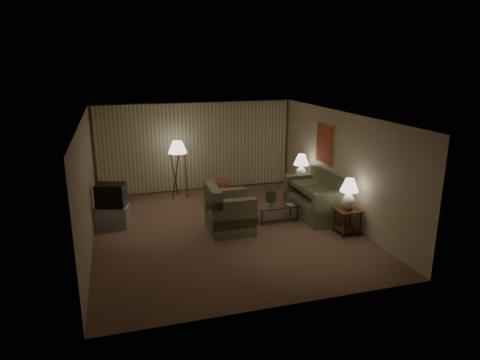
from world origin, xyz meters
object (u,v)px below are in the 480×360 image
object	(u,v)px
crt_tv	(111,195)
side_table_far	(300,187)
side_table_near	(347,217)
table_lamp_far	(301,165)
floor_lamp	(178,168)
coffee_table	(277,210)
table_lamp_near	(349,191)
armchair	(230,213)
tv_cabinet	(113,216)
vase	(271,203)
sofa	(315,199)
ottoman	(219,187)

from	to	relation	value
crt_tv	side_table_far	bearing A→B (deg)	22.16
side_table_near	table_lamp_far	bearing A→B (deg)	90.00
side_table_far	floor_lamp	xyz separation A→B (m)	(-3.31, 1.22, 0.48)
coffee_table	table_lamp_near	bearing A→B (deg)	-45.01
table_lamp_near	table_lamp_far	xyz separation A→B (m)	(0.00, 2.60, 0.01)
armchair	tv_cabinet	world-z (taller)	armchair
table_lamp_near	side_table_far	bearing A→B (deg)	90.00
tv_cabinet	vase	xyz separation A→B (m)	(3.80, -0.81, 0.24)
tv_cabinet	floor_lamp	xyz separation A→B (m)	(1.89, 1.76, 0.63)
coffee_table	floor_lamp	world-z (taller)	floor_lamp
side_table_far	crt_tv	size ratio (longest dim) A/B	0.79
sofa	side_table_far	world-z (taller)	sofa
table_lamp_near	floor_lamp	distance (m)	5.06
side_table_far	crt_tv	xyz separation A→B (m)	(-5.20, -0.54, 0.38)
floor_lamp	vase	world-z (taller)	floor_lamp
coffee_table	crt_tv	distance (m)	4.07
coffee_table	tv_cabinet	xyz separation A→B (m)	(-3.95, 0.81, -0.03)
side_table_far	ottoman	bearing A→B (deg)	149.28
armchair	vase	xyz separation A→B (m)	(1.15, 0.30, 0.05)
floor_lamp	armchair	bearing A→B (deg)	-75.28
sofa	coffee_table	world-z (taller)	sofa
sofa	floor_lamp	bearing A→B (deg)	-128.17
table_lamp_near	vase	xyz separation A→B (m)	(-1.40, 1.25, -0.54)
armchair	coffee_table	xyz separation A→B (m)	(1.30, 0.30, -0.17)
table_lamp_far	ottoman	distance (m)	2.57
vase	table_lamp_near	bearing A→B (deg)	-41.77
table_lamp_far	crt_tv	bearing A→B (deg)	-174.12
armchair	table_lamp_near	bearing A→B (deg)	-109.45
sofa	vase	distance (m)	1.26
sofa	tv_cabinet	bearing A→B (deg)	-98.15
crt_tv	table_lamp_far	bearing A→B (deg)	22.16
table_lamp_far	side_table_near	bearing A→B (deg)	-90.00
sofa	floor_lamp	xyz separation A→B (m)	(-3.16, 2.47, 0.45)
floor_lamp	ottoman	size ratio (longest dim) A/B	2.67
crt_tv	tv_cabinet	bearing A→B (deg)	0.00
side_table_far	table_lamp_near	distance (m)	2.68
crt_tv	ottoman	world-z (taller)	crt_tv
ottoman	vase	world-z (taller)	vase
armchair	table_lamp_near	world-z (taller)	table_lamp_near
tv_cabinet	floor_lamp	size ratio (longest dim) A/B	0.54
tv_cabinet	crt_tv	xyz separation A→B (m)	(0.00, 0.00, 0.53)
side_table_far	crt_tv	bearing A→B (deg)	-174.12
side_table_far	sofa	bearing A→B (deg)	-96.84
floor_lamp	coffee_table	bearing A→B (deg)	-51.36
tv_cabinet	floor_lamp	bearing A→B (deg)	59.13
side_table_near	table_lamp_near	world-z (taller)	table_lamp_near
sofa	vase	bearing A→B (deg)	-85.52
sofa	side_table_far	size ratio (longest dim) A/B	3.23
armchair	floor_lamp	size ratio (longest dim) A/B	0.65
armchair	table_lamp_near	size ratio (longest dim) A/B	1.49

